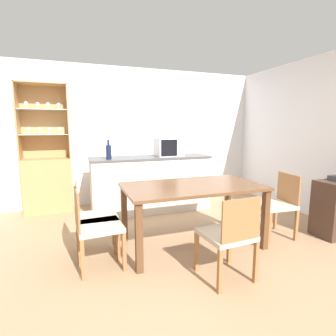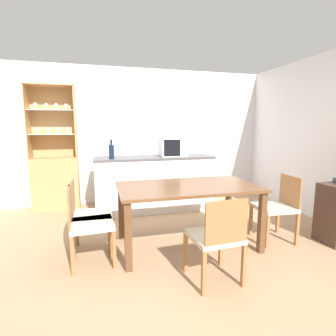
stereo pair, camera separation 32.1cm
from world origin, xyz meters
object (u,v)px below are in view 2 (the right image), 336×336
(dining_table, at_px, (188,193))
(wine_bottle, at_px, (112,151))
(dining_chair_side_right_near, at_px, (277,207))
(dining_chair_head_near, at_px, (216,237))
(display_cabinet, at_px, (56,174))
(microwave, at_px, (172,147))
(dining_chair_side_left_near, at_px, (88,224))
(dining_chair_side_left_far, at_px, (88,215))

(dining_table, bearing_deg, wine_bottle, 121.52)
(dining_chair_side_right_near, height_order, dining_chair_head_near, same)
(display_cabinet, distance_m, dining_table, 2.69)
(dining_chair_head_near, bearing_deg, microwave, 80.27)
(dining_chair_head_near, height_order, microwave, microwave)
(dining_chair_side_left_near, bearing_deg, dining_chair_head_near, 56.42)
(dining_chair_side_left_near, distance_m, dining_chair_head_near, 1.33)
(dining_chair_head_near, relative_size, microwave, 1.88)
(dining_chair_side_right_near, height_order, dining_chair_side_left_far, same)
(dining_chair_side_left_near, bearing_deg, dining_chair_side_left_far, 175.87)
(display_cabinet, xyz_separation_m, dining_chair_side_left_near, (0.61, -2.17, -0.19))
(dining_chair_side_left_near, relative_size, dining_chair_side_left_far, 1.00)
(wine_bottle, bearing_deg, dining_chair_side_left_near, -103.07)
(display_cabinet, height_order, dining_chair_side_left_near, display_cabinet)
(display_cabinet, xyz_separation_m, dining_table, (1.77, -2.03, 0.03))
(dining_chair_side_right_near, relative_size, dining_chair_head_near, 1.00)
(microwave, distance_m, wine_bottle, 1.06)
(dining_chair_side_right_near, bearing_deg, dining_chair_head_near, 123.84)
(dining_table, bearing_deg, dining_chair_side_left_far, 173.11)
(display_cabinet, distance_m, microwave, 2.12)
(dining_chair_side_right_near, distance_m, wine_bottle, 2.55)
(dining_chair_head_near, xyz_separation_m, microwave, (0.23, 2.29, 0.66))
(dining_table, distance_m, dining_chair_side_left_near, 1.19)
(dining_chair_side_left_near, height_order, dining_chair_side_left_far, same)
(dining_chair_side_right_near, height_order, wine_bottle, wine_bottle)
(dining_chair_side_left_near, relative_size, dining_chair_side_right_near, 1.00)
(dining_chair_side_right_near, distance_m, dining_chair_head_near, 1.33)
(dining_chair_side_right_near, relative_size, microwave, 1.88)
(dining_chair_head_near, bearing_deg, dining_chair_side_left_near, 146.59)
(dining_table, relative_size, microwave, 3.70)
(display_cabinet, distance_m, dining_chair_side_left_far, 1.99)
(microwave, xyz_separation_m, wine_bottle, (-1.05, -0.16, -0.04))
(display_cabinet, height_order, dining_chair_side_right_near, display_cabinet)
(dining_table, relative_size, dining_chair_side_left_far, 1.97)
(dining_chair_side_left_near, bearing_deg, dining_chair_side_right_near, 85.85)
(display_cabinet, relative_size, dining_chair_side_right_near, 2.56)
(dining_chair_side_left_far, relative_size, microwave, 1.88)
(dining_chair_side_left_near, height_order, wine_bottle, wine_bottle)
(dining_table, relative_size, dining_chair_side_left_near, 1.97)
(dining_chair_head_near, height_order, wine_bottle, wine_bottle)
(display_cabinet, xyz_separation_m, microwave, (2.00, -0.53, 0.48))
(display_cabinet, height_order, dining_chair_side_left_far, display_cabinet)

